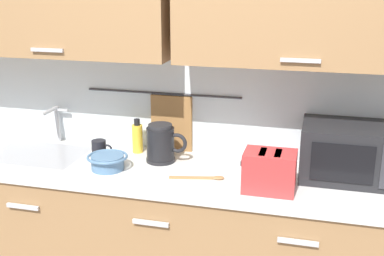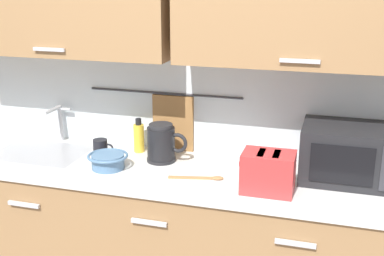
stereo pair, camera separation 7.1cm
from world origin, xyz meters
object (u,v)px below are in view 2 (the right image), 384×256
object	(u,v)px
microwave	(349,153)
toaster	(268,172)
electric_kettle	(162,143)
mixing_bowl	(108,160)
wooden_spoon	(203,178)
dish_soap_bottle	(139,137)
mug_near_sink	(101,148)

from	to	relation	value
microwave	toaster	size ratio (longest dim) A/B	1.80
electric_kettle	mixing_bowl	xyz separation A→B (m)	(-0.23, -0.18, -0.06)
toaster	wooden_spoon	distance (m)	0.34
dish_soap_bottle	mug_near_sink	xyz separation A→B (m)	(-0.18, -0.13, -0.04)
wooden_spoon	toaster	bearing A→B (deg)	-9.52
mug_near_sink	mixing_bowl	size ratio (longest dim) A/B	0.56
dish_soap_bottle	wooden_spoon	bearing A→B (deg)	-32.14
microwave	toaster	bearing A→B (deg)	-144.44
mug_near_sink	toaster	xyz separation A→B (m)	(0.96, -0.21, 0.05)
electric_kettle	mug_near_sink	world-z (taller)	electric_kettle
microwave	wooden_spoon	bearing A→B (deg)	-163.64
electric_kettle	dish_soap_bottle	world-z (taller)	electric_kettle
microwave	toaster	world-z (taller)	microwave
mixing_bowl	toaster	world-z (taller)	toaster
microwave	electric_kettle	xyz separation A→B (m)	(-0.96, -0.02, -0.03)
mug_near_sink	toaster	size ratio (longest dim) A/B	0.47
electric_kettle	toaster	size ratio (longest dim) A/B	0.89
electric_kettle	mixing_bowl	bearing A→B (deg)	-142.18
mug_near_sink	electric_kettle	bearing A→B (deg)	3.41
electric_kettle	toaster	xyz separation A→B (m)	(0.61, -0.24, -0.01)
toaster	wooden_spoon	xyz separation A→B (m)	(-0.33, 0.05, -0.09)
microwave	mixing_bowl	size ratio (longest dim) A/B	2.15
toaster	wooden_spoon	world-z (taller)	toaster
mixing_bowl	toaster	size ratio (longest dim) A/B	0.84
microwave	electric_kettle	world-z (taller)	microwave
electric_kettle	dish_soap_bottle	distance (m)	0.21
mug_near_sink	mixing_bowl	world-z (taller)	mug_near_sink
microwave	mixing_bowl	xyz separation A→B (m)	(-1.20, -0.20, -0.09)
mug_near_sink	mixing_bowl	xyz separation A→B (m)	(0.12, -0.16, -0.00)
microwave	electric_kettle	distance (m)	0.96
electric_kettle	wooden_spoon	xyz separation A→B (m)	(0.28, -0.18, -0.10)
dish_soap_bottle	wooden_spoon	distance (m)	0.54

